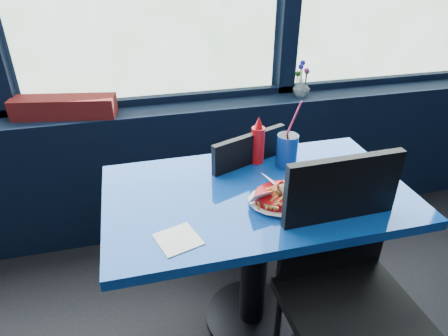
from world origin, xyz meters
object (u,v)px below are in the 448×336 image
near_table (256,227)px  chair_near_back (249,193)px  chair_near_front (347,279)px  flower_vase (302,86)px  food_basket (285,195)px  ketchup_bottle (258,142)px  planter_box (64,107)px  soda_cup (287,150)px

near_table → chair_near_back: bearing=77.2°
chair_near_front → flower_vase: bearing=73.4°
near_table → food_basket: food_basket is taller
flower_vase → food_basket: (-0.47, -0.94, -0.08)m
flower_vase → food_basket: 1.05m
near_table → chair_near_front: size_ratio=1.20×
flower_vase → ketchup_bottle: bearing=-127.6°
chair_near_back → ketchup_bottle: bearing=66.7°
near_table → chair_near_back: chair_near_back is taller
near_table → food_basket: 0.25m
planter_box → food_basket: 1.28m
chair_near_front → planter_box: size_ratio=1.89×
ketchup_bottle → food_basket: bearing=-89.0°
near_table → planter_box: size_ratio=2.27×
chair_near_back → food_basket: (0.00, -0.42, 0.27)m
chair_near_front → food_basket: bearing=116.7°
chair_near_front → food_basket: chair_near_front is taller
flower_vase → chair_near_back: bearing=-132.5°
food_basket → ketchup_bottle: ketchup_bottle is taller
planter_box → chair_near_front: bearing=-39.9°
ketchup_bottle → flower_vase: bearing=52.4°
planter_box → chair_near_back: bearing=-21.0°
planter_box → ketchup_bottle: size_ratio=2.41×
chair_near_back → planter_box: bearing=-52.9°
food_basket → planter_box: bearing=141.1°
planter_box → ketchup_bottle: bearing=-25.7°
near_table → chair_near_front: bearing=-58.6°
chair_near_front → soda_cup: soda_cup is taller
near_table → food_basket: size_ratio=4.60×
planter_box → flower_vase: bearing=9.9°
ketchup_bottle → chair_near_back: bearing=88.2°
planter_box → flower_vase: (1.33, -0.01, 0.01)m
soda_cup → planter_box: bearing=144.7°
flower_vase → soda_cup: 0.76m
chair_near_front → planter_box: (-1.01, 1.21, 0.28)m
planter_box → ketchup_bottle: ketchup_bottle is taller
near_table → food_basket: bearing=-51.1°
near_table → flower_vase: size_ratio=5.74×
near_table → soda_cup: bearing=41.9°
near_table → ketchup_bottle: bearing=72.5°
planter_box → flower_vase: size_ratio=2.52×
chair_near_back → soda_cup: bearing=102.8°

